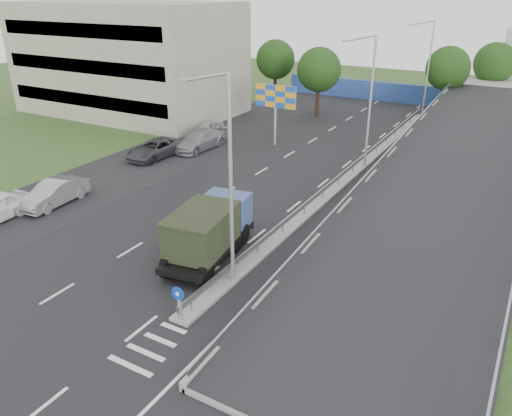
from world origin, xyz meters
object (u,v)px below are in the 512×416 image
Objects in this scene: parked_car_b at (54,193)px; lamp_post_far at (427,64)px; dump_truck at (209,229)px; parked_car_e at (208,128)px; parked_car_c at (154,149)px; billboard at (276,100)px; parked_car_d at (200,140)px; lamp_post_mid at (368,96)px; lamp_post_near at (227,173)px; sign_bollard at (179,303)px.

lamp_post_far is at bearing 63.66° from parked_car_b.
dump_truck is 1.83× the size of parked_car_e.
lamp_post_far is at bearing 60.10° from parked_car_c.
lamp_post_far is 1.83× the size of billboard.
dump_truck is 1.23× the size of parked_car_d.
lamp_post_far reaches higher than parked_car_e.
lamp_post_mid is at bearing 23.40° from parked_car_c.
lamp_post_near is 2.01× the size of parked_car_b.
parked_car_b is (-6.36, -19.64, -3.36)m from billboard.
sign_bollard is 0.17× the size of lamp_post_near.
parked_car_c is 1.40× the size of parked_car_e.
lamp_post_near is 21.77m from parked_car_c.
parked_car_c is at bearing -88.55° from parked_car_e.
lamp_post_far is 20.24m from billboard.
billboard is at bearing 44.82° from parked_car_d.
parked_car_c is 8.24m from parked_car_e.
billboard is (-9.11, -18.00, -1.62)m from lamp_post_far.
parked_car_b is (-13.13, 0.67, -0.85)m from dump_truck.
dump_truck is at bearing -48.40° from parked_car_d.
parked_car_b is (-15.47, 2.36, -4.98)m from lamp_post_near.
parked_car_b reaches higher than parked_car_c.
lamp_post_near is 1.00× the size of lamp_post_far.
parked_car_d reaches higher than parked_car_b.
lamp_post_far is 1.41× the size of dump_truck.
parked_car_d reaches higher than parked_car_e.
parked_car_d is at bearing 123.83° from sign_bollard.
billboard is at bearing 112.49° from lamp_post_near.
lamp_post_near reaches higher than dump_truck.
parked_car_d is 1.49× the size of parked_car_e.
lamp_post_far is 25.11m from parked_car_e.
dump_truck is (-2.23, 5.51, 0.64)m from sign_bollard.
parked_car_d is at bearing 81.91° from parked_car_b.
lamp_post_near is 1.00× the size of lamp_post_mid.
parked_car_c is at bearing -121.61° from lamp_post_far.
lamp_post_far is 2.57× the size of parked_car_e.
lamp_post_mid is 1.83× the size of billboard.
sign_bollard reaches higher than parked_car_e.
lamp_post_mid reaches higher than parked_car_d.
billboard is at bearing -116.84° from lamp_post_far.
lamp_post_far reaches higher than parked_car_c.
dump_truck is at bearing -71.57° from billboard.
lamp_post_mid is 2.01× the size of parked_car_b.
billboard is (-9.11, 2.00, -1.62)m from lamp_post_mid.
parked_car_d is (1.91, 3.97, 0.08)m from parked_car_c.
lamp_post_near is at bearing -46.28° from parked_car_d.
parked_car_e is (-16.48, 21.76, -5.14)m from lamp_post_near.
sign_bollard is 0.33× the size of parked_car_b.
dump_truck is 13.18m from parked_car_b.
parked_car_e is at bearing 116.43° from dump_truck.
parked_car_b is (-15.36, 6.19, -0.21)m from sign_bollard.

